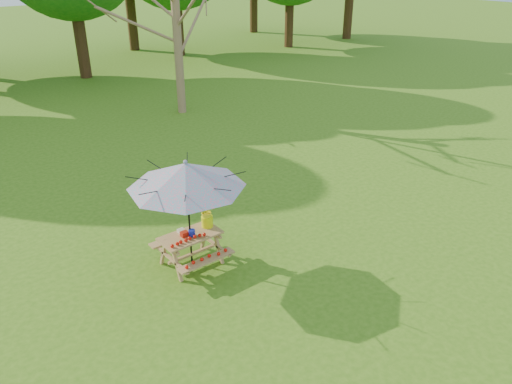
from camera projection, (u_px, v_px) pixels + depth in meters
picnic_table at (191, 250)px, 9.90m from camera, size 1.20×1.32×0.67m
patio_umbrella at (186, 175)px, 9.19m from camera, size 2.66×2.66×2.25m
produce_bins at (187, 233)px, 9.72m from camera, size 0.26×0.37×0.13m
tomatoes_row at (188, 240)px, 9.53m from camera, size 0.77×0.13×0.07m
flower_bucket at (207, 214)px, 9.93m from camera, size 0.34×0.30×0.52m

